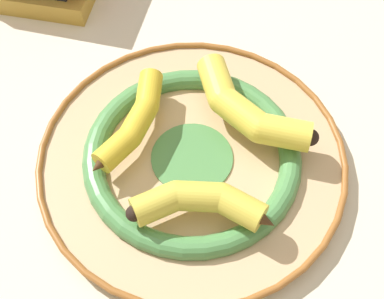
# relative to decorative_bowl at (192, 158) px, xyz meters

# --- Properties ---
(ground_plane) EXTENTS (2.80, 2.80, 0.00)m
(ground_plane) POSITION_rel_decorative_bowl_xyz_m (0.02, 0.02, -0.02)
(ground_plane) COLOR beige
(decorative_bowl) EXTENTS (0.39, 0.39, 0.04)m
(decorative_bowl) POSITION_rel_decorative_bowl_xyz_m (0.00, 0.00, 0.00)
(decorative_bowl) COLOR tan
(decorative_bowl) RESTS_ON ground_plane
(banana_a) EXTENTS (0.20, 0.09, 0.04)m
(banana_a) POSITION_rel_decorative_bowl_xyz_m (0.01, -0.08, 0.04)
(banana_a) COLOR yellow
(banana_a) RESTS_ON decorative_bowl
(banana_b) EXTENTS (0.11, 0.15, 0.03)m
(banana_b) POSITION_rel_decorative_bowl_xyz_m (-0.08, 0.03, 0.04)
(banana_b) COLOR gold
(banana_b) RESTS_ON decorative_bowl
(banana_c) EXTENTS (0.12, 0.14, 0.03)m
(banana_c) POSITION_rel_decorative_bowl_xyz_m (0.06, 0.05, 0.04)
(banana_c) COLOR gold
(banana_c) RESTS_ON decorative_bowl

